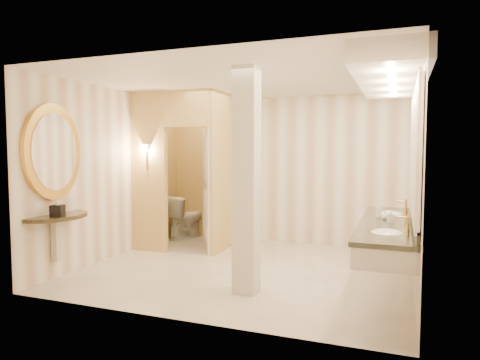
{
  "coord_description": "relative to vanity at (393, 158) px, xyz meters",
  "views": [
    {
      "loc": [
        2.06,
        -5.74,
        1.72
      ],
      "look_at": [
        -0.17,
        0.2,
        1.28
      ],
      "focal_mm": 32.0,
      "sensor_mm": 36.0,
      "label": 1
    }
  ],
  "objects": [
    {
      "name": "floor",
      "position": [
        -1.98,
        0.4,
        -1.63
      ],
      "size": [
        4.5,
        4.5,
        0.0
      ],
      "primitive_type": "plane",
      "color": "silver",
      "rests_on": "ground"
    },
    {
      "name": "ceiling",
      "position": [
        -1.98,
        0.4,
        1.07
      ],
      "size": [
        4.5,
        4.5,
        0.0
      ],
      "primitive_type": "plane",
      "rotation": [
        3.14,
        0.0,
        0.0
      ],
      "color": "white",
      "rests_on": "wall_back"
    },
    {
      "name": "wall_back",
      "position": [
        -1.98,
        2.4,
        -0.28
      ],
      "size": [
        4.5,
        0.02,
        2.7
      ],
      "primitive_type": "cube",
      "color": "white",
      "rests_on": "floor"
    },
    {
      "name": "wall_front",
      "position": [
        -1.98,
        -1.6,
        -0.28
      ],
      "size": [
        4.5,
        0.02,
        2.7
      ],
      "primitive_type": "cube",
      "color": "white",
      "rests_on": "floor"
    },
    {
      "name": "wall_left",
      "position": [
        -4.23,
        0.4,
        -0.28
      ],
      "size": [
        0.02,
        4.0,
        2.7
      ],
      "primitive_type": "cube",
      "color": "white",
      "rests_on": "floor"
    },
    {
      "name": "wall_right",
      "position": [
        0.27,
        0.4,
        -0.28
      ],
      "size": [
        0.02,
        4.0,
        2.7
      ],
      "primitive_type": "cube",
      "color": "white",
      "rests_on": "floor"
    },
    {
      "name": "toilet_closet",
      "position": [
        -3.11,
        1.37,
        -0.24
      ],
      "size": [
        1.5,
        1.55,
        2.7
      ],
      "color": "#DEBD74",
      "rests_on": "floor"
    },
    {
      "name": "wall_sconce",
      "position": [
        -3.9,
        0.83,
        0.1
      ],
      "size": [
        0.14,
        0.14,
        0.42
      ],
      "color": "#BE883C",
      "rests_on": "toilet_closet"
    },
    {
      "name": "vanity",
      "position": [
        0.0,
        0.0,
        0.0
      ],
      "size": [
        0.75,
        2.83,
        2.09
      ],
      "color": "beige",
      "rests_on": "floor"
    },
    {
      "name": "console_shelf",
      "position": [
        -4.19,
        -0.95,
        -0.29
      ],
      "size": [
        0.97,
        0.97,
        1.93
      ],
      "color": "black",
      "rests_on": "floor"
    },
    {
      "name": "pillar",
      "position": [
        -1.63,
        -0.55,
        -0.28
      ],
      "size": [
        0.28,
        0.28,
        2.7
      ],
      "primitive_type": "cube",
      "color": "beige",
      "rests_on": "floor"
    },
    {
      "name": "tissue_box",
      "position": [
        -4.01,
        -1.08,
        -0.68
      ],
      "size": [
        0.19,
        0.19,
        0.15
      ],
      "primitive_type": "cube",
      "rotation": [
        0.0,
        0.0,
        0.32
      ],
      "color": "black",
      "rests_on": "console_shelf"
    },
    {
      "name": "toilet",
      "position": [
        -3.85,
        2.05,
        -1.21
      ],
      "size": [
        0.65,
        0.91,
        0.84
      ],
      "primitive_type": "imported",
      "rotation": [
        0.0,
        0.0,
        2.9
      ],
      "color": "white",
      "rests_on": "floor"
    },
    {
      "name": "soap_bottle_a",
      "position": [
        -0.01,
        -0.07,
        -0.68
      ],
      "size": [
        0.09,
        0.09,
        0.15
      ],
      "primitive_type": "imported",
      "rotation": [
        0.0,
        0.0,
        0.38
      ],
      "color": "beige",
      "rests_on": "vanity"
    },
    {
      "name": "soap_bottle_b",
      "position": [
        -0.07,
        0.12,
        -0.7
      ],
      "size": [
        0.11,
        0.11,
        0.11
      ],
      "primitive_type": "imported",
      "rotation": [
        0.0,
        0.0,
        -0.25
      ],
      "color": "silver",
      "rests_on": "vanity"
    },
    {
      "name": "soap_bottle_c",
      "position": [
        -0.15,
        0.25,
        -0.66
      ],
      "size": [
        0.09,
        0.09,
        0.18
      ],
      "primitive_type": "imported",
      "rotation": [
        0.0,
        0.0,
        -0.4
      ],
      "color": "#C6B28C",
      "rests_on": "vanity"
    }
  ]
}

